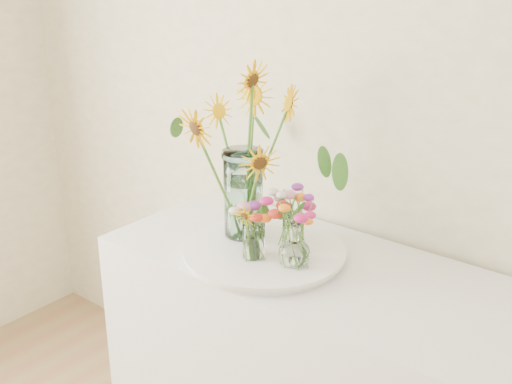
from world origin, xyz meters
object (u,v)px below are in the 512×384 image
mason_jar (243,194)px  small_vase_b (295,244)px  small_vase_a (254,241)px  counter (313,384)px  tray (264,253)px  small_vase_c (294,231)px

mason_jar → small_vase_b: bearing=-15.1°
small_vase_b → small_vase_a: bearing=-162.5°
small_vase_b → counter: bearing=72.7°
tray → small_vase_a: small_vase_a is taller
counter → tray: size_ratio=2.84×
counter → small_vase_c: bearing=173.2°
small_vase_c → tray: bearing=-129.3°
small_vase_a → small_vase_b: size_ratio=0.85×
tray → small_vase_b: (0.13, -0.03, 0.08)m
small_vase_a → small_vase_c: size_ratio=1.03×
mason_jar → counter: bearing=3.7°
small_vase_b → small_vase_c: size_ratio=1.22×
small_vase_a → mason_jar: bearing=140.4°
counter → mason_jar: bearing=-176.3°
tray → small_vase_b: bearing=-11.1°
small_vase_a → counter: bearing=39.8°
counter → small_vase_a: size_ratio=11.82×
counter → small_vase_b: (-0.03, -0.09, 0.54)m
counter → small_vase_c: 0.54m
small_vase_a → small_vase_c: (0.05, 0.14, -0.00)m
mason_jar → small_vase_c: size_ratio=2.59×
counter → mason_jar: mason_jar is taller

